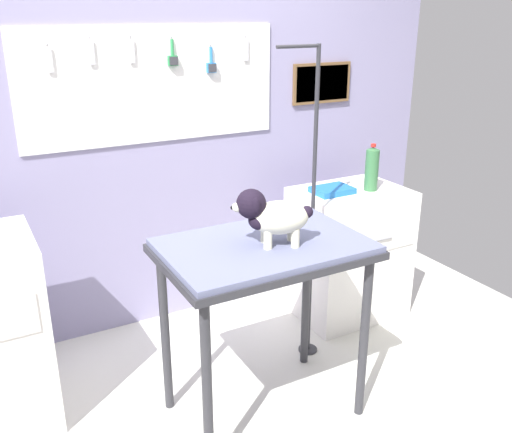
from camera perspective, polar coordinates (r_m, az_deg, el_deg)
ground at (r=2.91m, az=0.14°, el=-21.14°), size 4.40×4.00×0.04m
rear_wall_panel at (r=3.44m, az=-10.12°, el=7.48°), size 4.00×0.11×2.30m
grooming_table at (r=2.58m, az=0.83°, el=-4.77°), size 0.94×0.62×0.92m
grooming_arm at (r=3.07m, az=5.62°, el=-0.54°), size 0.30×0.11×1.75m
dog at (r=2.46m, az=1.56°, el=0.13°), size 0.36×0.24×0.26m
cabinet_right at (r=3.71m, az=9.35°, el=-3.60°), size 0.68×0.54×0.84m
soda_bottle at (r=3.55m, az=11.68°, el=4.78°), size 0.08×0.08×0.29m
supply_tray at (r=3.49m, az=7.75°, el=2.67°), size 0.24×0.18×0.04m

